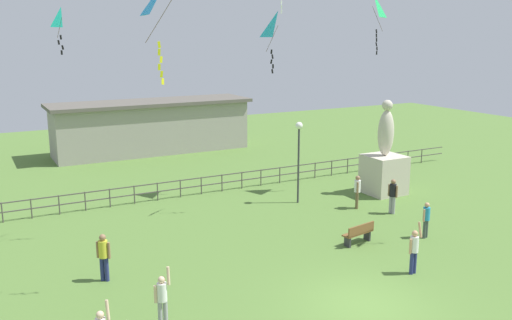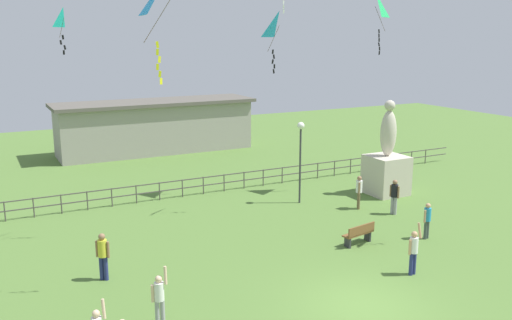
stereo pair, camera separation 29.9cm
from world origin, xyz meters
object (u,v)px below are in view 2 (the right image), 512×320
object	(u,v)px
lamppost	(300,144)
person_6	(359,190)
person_7	(427,218)
statue_monument	(387,166)
person_2	(414,249)
person_3	(394,195)
kite_4	(171,1)
park_bench	(359,233)
person_1	(159,296)
person_0	(103,253)
kite_8	(279,27)
kite_6	(375,9)
kite_5	(64,19)

from	to	relation	value
lamppost	person_6	xyz separation A→B (m)	(2.05, -2.18, -2.09)
lamppost	person_7	distance (m)	7.40
statue_monument	person_6	size ratio (longest dim) A/B	3.05
person_2	person_3	xyz separation A→B (m)	(4.01, 5.60, 0.02)
person_6	kite_4	size ratio (longest dim) A/B	0.51
kite_4	park_bench	bearing A→B (deg)	3.79
person_7	person_3	bearing A→B (deg)	72.75
kite_4	statue_monument	bearing A→B (deg)	22.99
person_1	person_6	world-z (taller)	person_1
person_2	kite_4	bearing A→B (deg)	160.77
statue_monument	person_0	distance (m)	16.33
statue_monument	person_3	bearing A→B (deg)	-124.08
person_6	kite_4	bearing A→B (deg)	-158.05
person_6	kite_8	xyz separation A→B (m)	(-3.87, 1.25, 7.73)
kite_4	kite_6	world-z (taller)	kite_6
kite_4	kite_8	world-z (taller)	kite_4
kite_5	person_2	bearing A→B (deg)	-52.54
park_bench	person_1	bearing A→B (deg)	-164.71
lamppost	person_6	bearing A→B (deg)	-46.81
statue_monument	lamppost	bearing A→B (deg)	172.02
kite_4	lamppost	bearing A→B (deg)	36.75
person_0	kite_8	size ratio (longest dim) A/B	0.63
park_bench	statue_monument	bearing A→B (deg)	42.14
person_6	person_7	size ratio (longest dim) A/B	1.07
park_bench	person_3	distance (m)	4.59
person_1	person_6	bearing A→B (deg)	27.63
person_3	kite_8	world-z (taller)	kite_8
statue_monument	person_2	bearing A→B (deg)	-125.09
person_2	kite_6	world-z (taller)	kite_6
statue_monument	person_2	size ratio (longest dim) A/B	2.65
park_bench	kite_8	xyz separation A→B (m)	(-0.95, 5.08, 8.22)
person_2	statue_monument	bearing A→B (deg)	54.91
person_6	kite_6	bearing A→B (deg)	44.52
person_2	person_6	world-z (taller)	person_2
person_0	kite_5	bearing A→B (deg)	86.65
person_7	kite_6	distance (m)	11.55
person_1	person_7	bearing A→B (deg)	8.17
person_3	person_7	bearing A→B (deg)	-107.25
person_3	kite_8	bearing A→B (deg)	150.88
park_bench	person_0	xyz separation A→B (m)	(-9.98, 1.37, 0.52)
lamppost	kite_5	xyz separation A→B (m)	(-10.40, 3.04, 5.96)
person_6	kite_8	size ratio (longest dim) A/B	0.61
statue_monument	kite_8	bearing A→B (deg)	-178.06
person_2	person_3	world-z (taller)	person_2
kite_6	kite_8	size ratio (longest dim) A/B	1.13
person_1	kite_4	distance (m)	8.74
person_3	person_6	xyz separation A→B (m)	(-0.97, 1.44, -0.02)
statue_monument	lamppost	xyz separation A→B (m)	(-4.99, 0.70, 1.54)
person_3	kite_4	world-z (taller)	kite_4
person_3	statue_monument	bearing A→B (deg)	55.92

